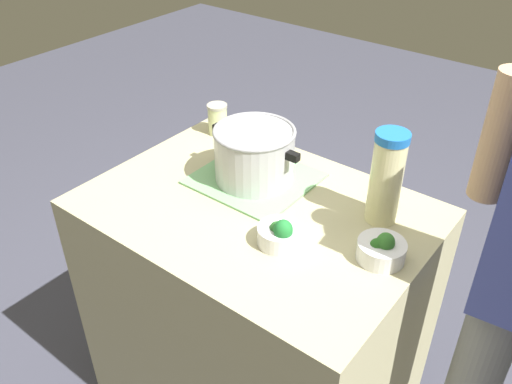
# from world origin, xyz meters

# --- Properties ---
(counter_slab) EXTENTS (1.01, 0.73, 0.90)m
(counter_slab) POSITION_xyz_m (0.00, 0.00, 0.45)
(counter_slab) COLOR tan
(counter_slab) RESTS_ON ground_plane
(dish_cloth) EXTENTS (0.35, 0.33, 0.01)m
(dish_cloth) POSITION_xyz_m (-0.09, 0.11, 0.91)
(dish_cloth) COLOR #7BB87A
(dish_cloth) RESTS_ON counter_slab
(cooking_pot) EXTENTS (0.33, 0.26, 0.17)m
(cooking_pot) POSITION_xyz_m (-0.09, 0.11, 1.00)
(cooking_pot) COLOR #B7B7BC
(cooking_pot) RESTS_ON dish_cloth
(lemonade_pitcher) EXTENTS (0.09, 0.09, 0.28)m
(lemonade_pitcher) POSITION_xyz_m (0.32, 0.17, 1.05)
(lemonade_pitcher) COLOR beige
(lemonade_pitcher) RESTS_ON counter_slab
(mason_jar) EXTENTS (0.07, 0.07, 0.11)m
(mason_jar) POSITION_xyz_m (-0.40, 0.28, 0.96)
(mason_jar) COLOR beige
(mason_jar) RESTS_ON counter_slab
(broccoli_bowl_front) EXTENTS (0.12, 0.12, 0.09)m
(broccoli_bowl_front) POSITION_xyz_m (0.16, -0.10, 0.94)
(broccoli_bowl_front) COLOR silver
(broccoli_bowl_front) RESTS_ON counter_slab
(broccoli_bowl_center) EXTENTS (0.13, 0.13, 0.09)m
(broccoli_bowl_center) POSITION_xyz_m (0.40, 0.01, 0.94)
(broccoli_bowl_center) COLOR silver
(broccoli_bowl_center) RESTS_ON counter_slab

